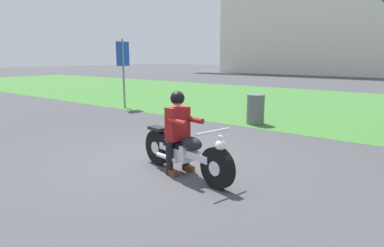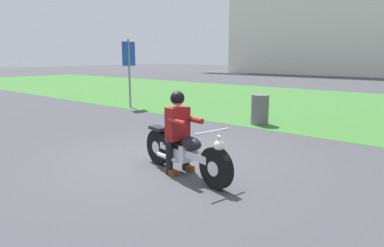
# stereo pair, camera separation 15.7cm
# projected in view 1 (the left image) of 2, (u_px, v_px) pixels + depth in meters

# --- Properties ---
(ground) EXTENTS (120.00, 120.00, 0.00)m
(ground) POSITION_uv_depth(u_px,v_px,m) (162.00, 162.00, 6.43)
(ground) COLOR #424247
(grass_verge) EXTENTS (60.00, 12.00, 0.01)m
(grass_verge) POSITION_uv_depth(u_px,v_px,m) (328.00, 105.00, 13.96)
(grass_verge) COLOR #3D7533
(grass_verge) RESTS_ON ground
(motorcycle_lead) EXTENTS (2.18, 0.74, 0.88)m
(motorcycle_lead) POSITION_uv_depth(u_px,v_px,m) (185.00, 152.00, 5.67)
(motorcycle_lead) COLOR black
(motorcycle_lead) RESTS_ON ground
(rider_lead) EXTENTS (0.61, 0.53, 1.40)m
(rider_lead) POSITION_uv_depth(u_px,v_px,m) (178.00, 126.00, 5.72)
(rider_lead) COLOR black
(rider_lead) RESTS_ON ground
(trash_can) EXTENTS (0.51, 0.51, 0.87)m
(trash_can) POSITION_uv_depth(u_px,v_px,m) (255.00, 109.00, 9.98)
(trash_can) COLOR #595E5B
(trash_can) RESTS_ON ground
(sign_banner) EXTENTS (0.08, 0.60, 2.60)m
(sign_banner) POSITION_uv_depth(u_px,v_px,m) (123.00, 63.00, 12.93)
(sign_banner) COLOR gray
(sign_banner) RESTS_ON ground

